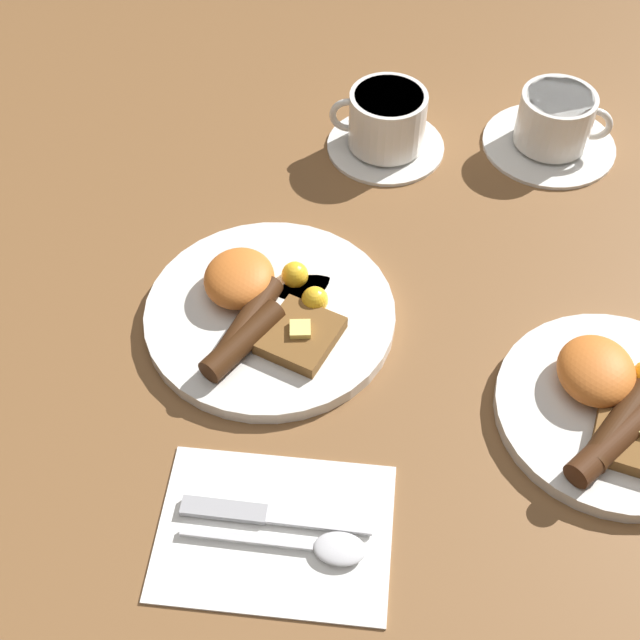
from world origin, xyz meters
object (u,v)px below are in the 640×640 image
Objects in this scene: breakfast_plate_far at (615,406)px; teacup_near at (386,124)px; knife at (265,514)px; teacup_far at (554,126)px; breakfast_plate_near at (268,310)px; spoon at (318,547)px.

teacup_near is at bearing -147.30° from breakfast_plate_far.
breakfast_plate_far is 0.33m from knife.
teacup_near is 0.20m from teacup_far.
teacup_near reaches higher than teacup_far.
breakfast_plate_near and breakfast_plate_far have the same top height.
spoon reaches higher than knife.
knife is at bearing 153.73° from spoon.
breakfast_plate_near is 0.22m from knife.
teacup_far is at bearing 135.79° from breakfast_plate_near.
breakfast_plate_near is 1.53× the size of knife.
breakfast_plate_far is at bearing 25.43° from knife.
teacup_near is 0.88× the size of teacup_far.
teacup_near is 0.85× the size of knife.
spoon is at bearing -57.54° from breakfast_plate_far.
spoon is (0.02, 0.05, 0.00)m from knife.
knife is (0.14, -0.30, -0.01)m from breakfast_plate_far.
teacup_near is 0.53m from spoon.
breakfast_plate_near is at bearing -19.62° from teacup_near.
teacup_far is at bearing -174.77° from breakfast_plate_far.
teacup_near is at bearing 88.49° from spoon.
breakfast_plate_far is 0.30m from spoon.
breakfast_plate_near is 0.26m from spoon.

